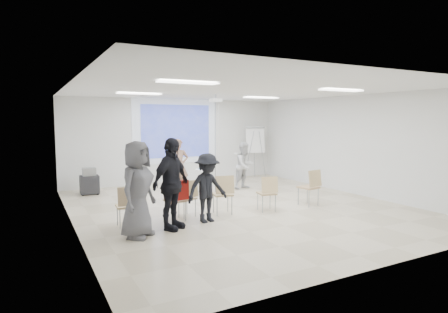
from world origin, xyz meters
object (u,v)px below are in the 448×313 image
chair_left_mid (177,197)px  chair_right_far (311,185)px  chair_far_left (127,203)px  audience_left (171,177)px  player_left (179,163)px  av_cart (89,182)px  laptop (185,197)px  chair_center (223,191)px  player_right (245,163)px  flipchart_easel (255,140)px  audience_mid (207,183)px  chair_right_inner (268,191)px  pedestal_table (205,179)px  audience_outer (137,184)px  chair_left_inner (187,195)px

chair_left_mid → chair_right_far: chair_right_far is taller
chair_far_left → audience_left: audience_left is taller
player_left → av_cart: 2.77m
player_left → laptop: 2.82m
chair_center → player_right: bearing=63.3°
flipchart_easel → av_cart: (-6.25, -0.46, -1.09)m
chair_center → av_cart: (-2.45, 4.07, -0.19)m
player_right → av_cart: (-4.66, 1.39, -0.47)m
audience_mid → laptop: bearing=102.8°
flipchart_easel → chair_right_inner: bearing=-97.8°
chair_far_left → chair_left_mid: chair_left_mid is taller
player_left → pedestal_table: bearing=5.5°
chair_left_mid → audience_mid: (0.57, -0.38, 0.33)m
chair_center → chair_right_far: bearing=6.8°
pedestal_table → chair_right_inner: bearing=-85.1°
chair_far_left → chair_right_inner: chair_right_inner is taller
chair_left_mid → chair_right_inner: 2.30m
player_right → audience_outer: 5.62m
chair_far_left → audience_left: 1.11m
chair_left_mid → laptop: size_ratio=2.82×
player_right → chair_right_far: 2.96m
player_right → chair_right_inner: bearing=-126.8°
audience_mid → flipchart_easel: flipchart_easel is taller
audience_outer → av_cart: (-0.20, 4.81, -0.67)m
av_cart → chair_far_left: bearing=-86.1°
chair_far_left → chair_right_far: size_ratio=0.92×
chair_left_mid → audience_mid: 0.76m
audience_left → flipchart_easel: (5.31, 5.10, 0.38)m
chair_far_left → chair_right_inner: 3.40m
chair_far_left → audience_mid: audience_mid is taller
av_cart → audience_mid: bearing=-66.0°
audience_mid → av_cart: bearing=104.7°
chair_right_inner → audience_mid: (-1.72, -0.15, 0.34)m
chair_left_mid → chair_right_inner: size_ratio=1.02×
chair_far_left → audience_mid: bearing=-10.2°
chair_far_left → chair_left_inner: (1.44, 0.19, -0.01)m
chair_right_far → laptop: size_ratio=3.00×
chair_left_mid → audience_outer: audience_outer is taller
audience_mid → audience_outer: (-1.64, -0.35, 0.18)m
audience_left → laptop: bearing=18.1°
chair_far_left → chair_center: size_ratio=0.92×
pedestal_table → audience_left: 4.20m
chair_right_inner → audience_outer: (-3.36, -0.49, 0.52)m
player_left → chair_left_inner: 2.89m
player_right → chair_left_inner: size_ratio=1.94×
chair_far_left → audience_outer: 0.91m
player_right → chair_left_inner: player_right is taller
audience_left → av_cart: size_ratio=2.68×
pedestal_table → audience_mid: 3.59m
chair_far_left → audience_outer: audience_outer is taller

